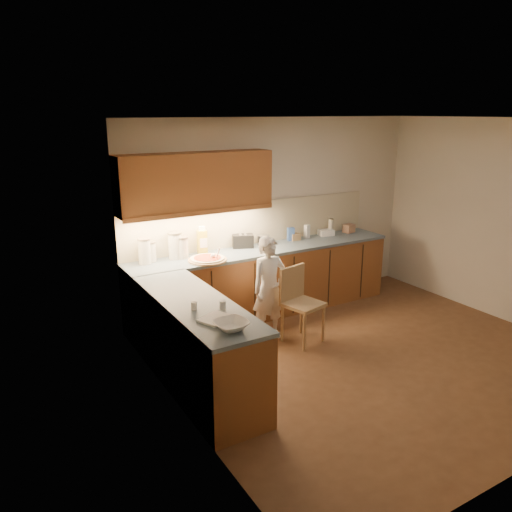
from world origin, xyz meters
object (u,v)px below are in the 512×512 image
object	(u,v)px
child	(269,289)
wooden_chair	(299,299)
oil_jug	(202,241)
toaster	(243,241)
pizza_on_board	(208,259)

from	to	relation	value
child	wooden_chair	size ratio (longest dim) A/B	1.40
child	oil_jug	world-z (taller)	oil_jug
oil_jug	toaster	bearing A→B (deg)	0.80
child	toaster	distance (m)	0.97
pizza_on_board	wooden_chair	world-z (taller)	pizza_on_board
pizza_on_board	wooden_chair	size ratio (longest dim) A/B	0.52
wooden_chair	toaster	distance (m)	1.22
wooden_chair	oil_jug	distance (m)	1.44
wooden_chair	toaster	xyz separation A→B (m)	(-0.14, 1.11, 0.48)
wooden_chair	oil_jug	bearing A→B (deg)	109.99
pizza_on_board	child	world-z (taller)	child
pizza_on_board	oil_jug	size ratio (longest dim) A/B	1.31
child	oil_jug	xyz separation A→B (m)	(-0.46, 0.88, 0.45)
oil_jug	wooden_chair	bearing A→B (deg)	-56.43
oil_jug	toaster	world-z (taller)	oil_jug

